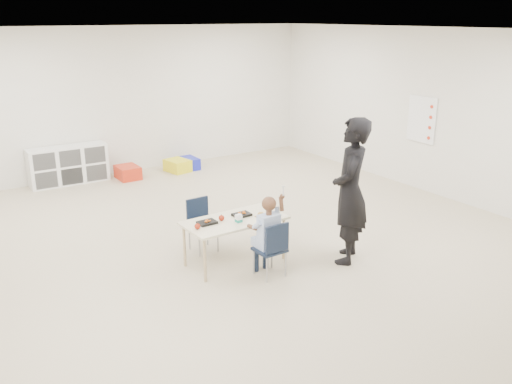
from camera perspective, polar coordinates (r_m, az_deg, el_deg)
room at (r=6.87m, az=-1.13°, el=4.83°), size 9.00×9.02×2.80m
table at (r=6.80m, az=-2.25°, el=-5.13°), size 1.28×0.67×0.58m
chair_near at (r=6.45m, az=1.44°, el=-5.95°), size 0.35×0.33×0.70m
chair_far at (r=7.14m, az=-5.58°, el=-3.58°), size 0.35×0.33×0.70m
child at (r=6.37m, az=1.46°, el=-4.30°), size 0.48×0.48×1.10m
lunch_tray_near at (r=6.80m, az=-1.51°, el=-2.40°), size 0.22×0.17×0.03m
lunch_tray_far at (r=6.57m, az=-5.17°, el=-3.22°), size 0.22×0.17×0.03m
milk_carton at (r=6.57m, az=-1.84°, el=-2.82°), size 0.07×0.07×0.10m
bread_roll at (r=6.75m, az=0.53°, el=-2.38°), size 0.09×0.09×0.07m
apple_near at (r=6.65m, az=-3.66°, el=-2.74°), size 0.07×0.07×0.07m
apple_far at (r=6.41m, az=-6.19°, el=-3.62°), size 0.07×0.07×0.07m
cubby_shelf at (r=10.57m, az=-19.14°, el=2.71°), size 1.40×0.40×0.70m
rules_poster at (r=9.93m, az=17.04°, el=7.31°), size 0.02×0.60×0.80m
adult at (r=6.76m, az=9.88°, el=0.08°), size 0.79×0.78×1.84m
bin_red at (r=10.62m, az=-13.34°, el=2.02°), size 0.40×0.51×0.24m
bin_yellow at (r=10.93m, az=-8.26°, el=2.77°), size 0.47×0.55×0.24m
bin_blue at (r=11.08m, az=-7.22°, el=3.00°), size 0.37×0.47×0.23m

